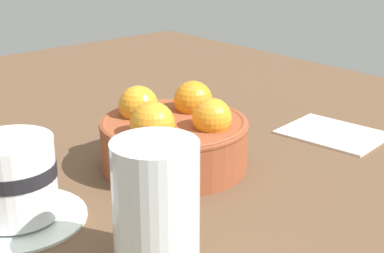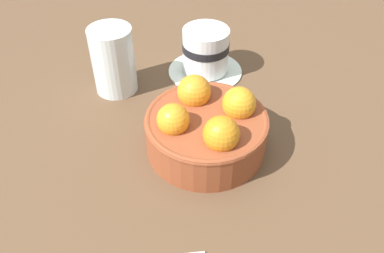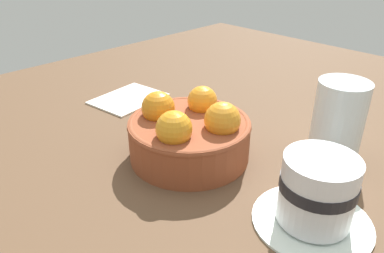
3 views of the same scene
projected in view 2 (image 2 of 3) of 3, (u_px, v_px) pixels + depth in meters
ground_plane at (205, 157)px, 58.15cm from camera, size 134.59×106.49×3.82cm
terracotta_bowl at (207, 128)px, 54.41cm from camera, size 16.71×16.71×8.98cm
coffee_cup at (206, 53)px, 68.52cm from camera, size 12.91×12.91×8.15cm
water_glass at (113, 60)px, 63.80cm from camera, size 6.87×6.87×10.92cm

